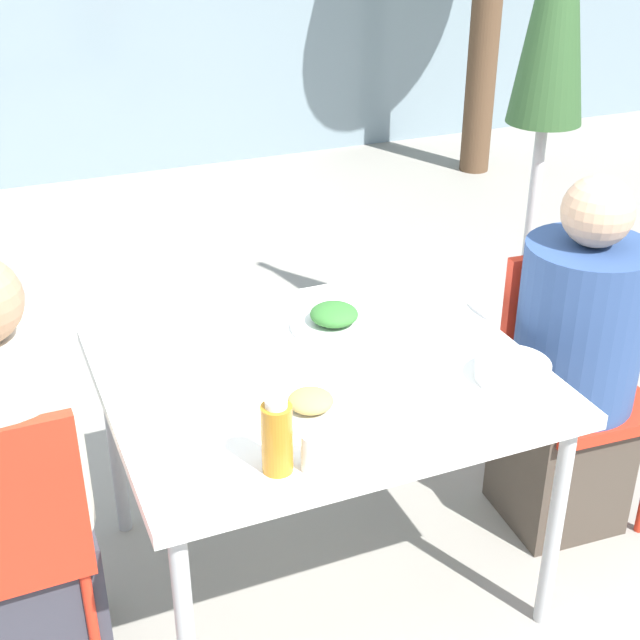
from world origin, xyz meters
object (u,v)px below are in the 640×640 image
(chair_right, at_px, (571,367))
(closed_umbrella, at_px, (554,27))
(chair_left, at_px, (1,534))
(salad_bowl, at_px, (513,371))
(drinking_cup, at_px, (316,451))
(person_right, at_px, (573,373))
(bottle, at_px, (277,437))
(person_left, at_px, (15,494))

(chair_right, bearing_deg, closed_umbrella, -110.89)
(chair_left, xyz_separation_m, salad_bowl, (1.33, -0.15, 0.24))
(drinking_cup, bearing_deg, closed_umbrella, 40.12)
(chair_right, height_order, drinking_cup, chair_right)
(person_right, xyz_separation_m, closed_umbrella, (0.39, 0.82, 0.88))
(chair_left, relative_size, drinking_cup, 9.30)
(chair_left, xyz_separation_m, bottle, (0.61, -0.28, 0.30))
(chair_left, height_order, bottle, bottle)
(chair_left, xyz_separation_m, chair_right, (1.76, 0.12, 0.00))
(chair_right, distance_m, salad_bowl, 0.56)
(chair_right, height_order, salad_bowl, chair_right)
(person_right, bearing_deg, salad_bowl, 31.07)
(person_right, xyz_separation_m, bottle, (-1.09, -0.33, 0.27))
(chair_right, bearing_deg, person_left, 4.78)
(bottle, bearing_deg, drinking_cup, -18.80)
(bottle, bearing_deg, person_left, 147.24)
(salad_bowl, bearing_deg, closed_umbrella, 53.07)
(chair_left, xyz_separation_m, person_right, (1.70, 0.04, 0.03))
(drinking_cup, bearing_deg, person_left, 148.84)
(closed_umbrella, height_order, bottle, closed_umbrella)
(bottle, height_order, drinking_cup, bottle)
(person_left, distance_m, closed_umbrella, 2.35)
(person_right, relative_size, closed_umbrella, 0.58)
(closed_umbrella, bearing_deg, person_right, -115.47)
(drinking_cup, xyz_separation_m, salad_bowl, (0.63, 0.16, -0.02))
(chair_left, height_order, person_right, person_right)
(person_left, bearing_deg, chair_left, -122.00)
(closed_umbrella, xyz_separation_m, drinking_cup, (-1.39, -1.17, -0.65))
(person_left, xyz_separation_m, chair_right, (1.71, 0.04, -0.04))
(chair_right, xyz_separation_m, person_right, (-0.05, -0.08, 0.03))
(bottle, bearing_deg, salad_bowl, 10.47)
(chair_left, bearing_deg, person_left, 58.00)
(closed_umbrella, height_order, salad_bowl, closed_umbrella)
(person_right, bearing_deg, bottle, 20.18)
(chair_left, distance_m, chair_right, 1.76)
(chair_left, distance_m, closed_umbrella, 2.44)
(person_left, xyz_separation_m, drinking_cup, (0.65, -0.39, 0.21))
(bottle, xyz_separation_m, salad_bowl, (0.71, 0.13, -0.06))
(chair_left, bearing_deg, person_right, 0.59)
(chair_left, relative_size, person_left, 0.73)
(person_left, distance_m, person_right, 1.65)
(chair_left, bearing_deg, chair_right, 3.05)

